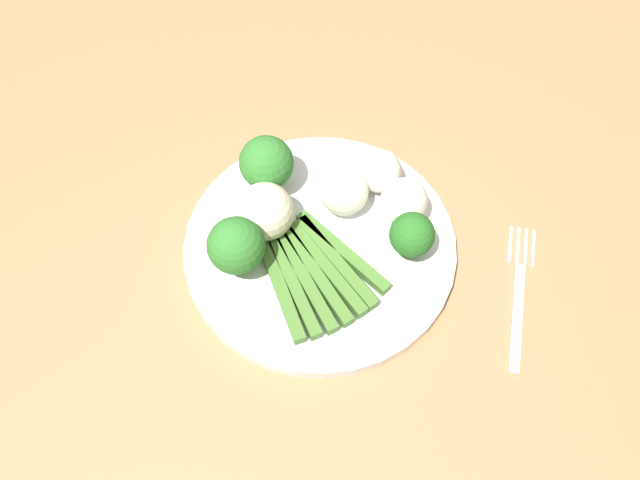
% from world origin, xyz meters
% --- Properties ---
extents(ground_plane, '(6.00, 6.00, 0.02)m').
position_xyz_m(ground_plane, '(0.00, 0.00, -0.01)').
color(ground_plane, '#B7A88E').
extents(dining_table, '(1.17, 1.07, 0.76)m').
position_xyz_m(dining_table, '(0.00, 0.00, 0.66)').
color(dining_table, '#9E754C').
rests_on(dining_table, ground_plane).
extents(plate, '(0.28, 0.28, 0.01)m').
position_xyz_m(plate, '(0.07, -0.04, 0.77)').
color(plate, white).
rests_on(plate, dining_table).
extents(asparagus_bundle, '(0.14, 0.15, 0.01)m').
position_xyz_m(asparagus_bundle, '(0.06, -0.08, 0.78)').
color(asparagus_bundle, '#47752D').
rests_on(asparagus_bundle, plate).
extents(broccoli_left, '(0.05, 0.05, 0.06)m').
position_xyz_m(broccoli_left, '(0.16, -0.05, 0.81)').
color(broccoli_left, '#568E33').
rests_on(broccoli_left, plate).
extents(broccoli_outer_edge, '(0.06, 0.06, 0.07)m').
position_xyz_m(broccoli_outer_edge, '(0.02, 0.03, 0.82)').
color(broccoli_outer_edge, '#609E3D').
rests_on(broccoli_outer_edge, plate).
extents(broccoli_front_left, '(0.06, 0.06, 0.07)m').
position_xyz_m(broccoli_front_left, '(-0.01, -0.07, 0.81)').
color(broccoli_front_left, '#609E3D').
rests_on(broccoli_front_left, plate).
extents(cauliflower_right, '(0.05, 0.05, 0.05)m').
position_xyz_m(cauliflower_right, '(0.14, 0.03, 0.80)').
color(cauliflower_right, white).
rests_on(cauliflower_right, plate).
extents(cauliflower_mid, '(0.06, 0.06, 0.06)m').
position_xyz_m(cauliflower_mid, '(0.01, -0.02, 0.80)').
color(cauliflower_mid, beige).
rests_on(cauliflower_mid, plate).
extents(cauliflower_back, '(0.05, 0.05, 0.05)m').
position_xyz_m(cauliflower_back, '(0.10, 0.01, 0.80)').
color(cauliflower_back, white).
rests_on(cauliflower_back, plate).
extents(cauliflower_edge, '(0.05, 0.05, 0.05)m').
position_xyz_m(cauliflower_edge, '(0.16, -0.01, 0.80)').
color(cauliflower_edge, white).
rests_on(cauliflower_edge, plate).
extents(fork, '(0.06, 0.16, 0.00)m').
position_xyz_m(fork, '(0.27, -0.10, 0.76)').
color(fork, silver).
rests_on(fork, dining_table).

